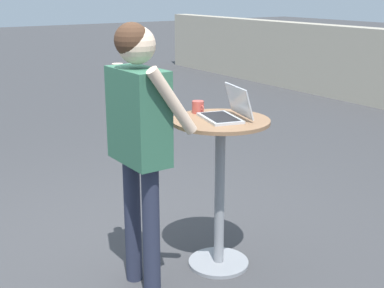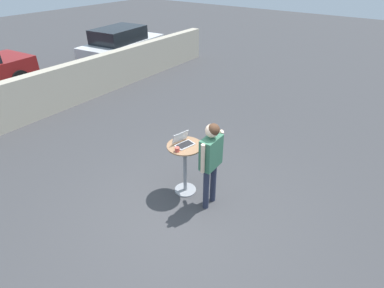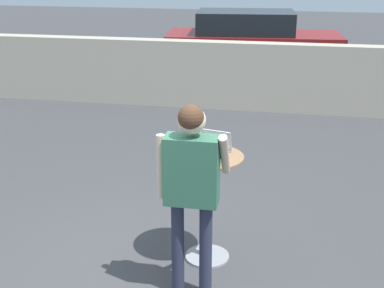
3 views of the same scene
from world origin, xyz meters
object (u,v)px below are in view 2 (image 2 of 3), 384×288
coffee_mug (177,149)px  laptop (183,142)px  standing_person (211,155)px  cafe_table (185,162)px  parked_car_further_down (122,46)px

coffee_mug → laptop: bearing=13.5°
laptop → standing_person: (-0.05, -0.64, -0.01)m
cafe_table → standing_person: size_ratio=0.62×
cafe_table → parked_car_further_down: (5.16, 7.29, 0.09)m
laptop → parked_car_further_down: size_ratio=0.10×
cafe_table → laptop: 0.43m
cafe_table → coffee_mug: bearing=-175.6°
standing_person → coffee_mug: bearing=109.4°
cafe_table → laptop: bearing=74.2°
parked_car_further_down → standing_person: bearing=-123.4°
cafe_table → standing_person: bearing=-93.6°
cafe_table → coffee_mug: size_ratio=9.40×
laptop → standing_person: size_ratio=0.23×
standing_person → cafe_table: bearing=86.4°
cafe_table → coffee_mug: (-0.24, -0.02, 0.42)m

